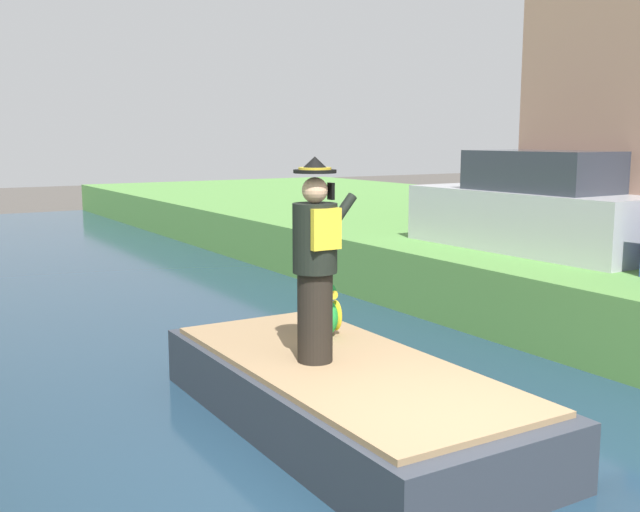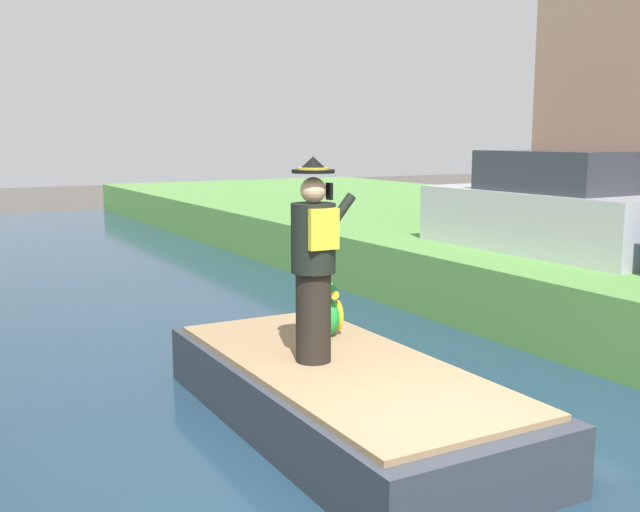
{
  "view_description": "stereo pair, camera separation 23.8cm",
  "coord_description": "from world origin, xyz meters",
  "px_view_note": "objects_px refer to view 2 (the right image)",
  "views": [
    {
      "loc": [
        -3.59,
        -3.76,
        2.72
      ],
      "look_at": [
        0.07,
        2.22,
        1.61
      ],
      "focal_mm": 42.04,
      "sensor_mm": 36.0,
      "label": 1
    },
    {
      "loc": [
        -3.39,
        -3.88,
        2.72
      ],
      "look_at": [
        0.07,
        2.22,
        1.61
      ],
      "focal_mm": 42.04,
      "sensor_mm": 36.0,
      "label": 2
    }
  ],
  "objects_px": {
    "person_pirate": "(314,261)",
    "parked_car_silver": "(550,209)",
    "boat": "(341,395)",
    "parrot_plush": "(326,313)"
  },
  "relations": [
    {
      "from": "boat",
      "to": "parked_car_silver",
      "type": "relative_size",
      "value": 1.04
    },
    {
      "from": "parrot_plush",
      "to": "parked_car_silver",
      "type": "xyz_separation_m",
      "value": [
        4.85,
        1.64,
        0.7
      ]
    },
    {
      "from": "boat",
      "to": "person_pirate",
      "type": "distance_m",
      "value": 1.26
    },
    {
      "from": "boat",
      "to": "parrot_plush",
      "type": "distance_m",
      "value": 1.07
    },
    {
      "from": "parrot_plush",
      "to": "parked_car_silver",
      "type": "distance_m",
      "value": 5.17
    },
    {
      "from": "parked_car_silver",
      "to": "parrot_plush",
      "type": "bearing_deg",
      "value": -161.27
    },
    {
      "from": "person_pirate",
      "to": "parked_car_silver",
      "type": "bearing_deg",
      "value": 39.89
    },
    {
      "from": "person_pirate",
      "to": "parrot_plush",
      "type": "distance_m",
      "value": 1.11
    },
    {
      "from": "parrot_plush",
      "to": "person_pirate",
      "type": "bearing_deg",
      "value": -127.28
    },
    {
      "from": "boat",
      "to": "parrot_plush",
      "type": "bearing_deg",
      "value": 68.25
    }
  ]
}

